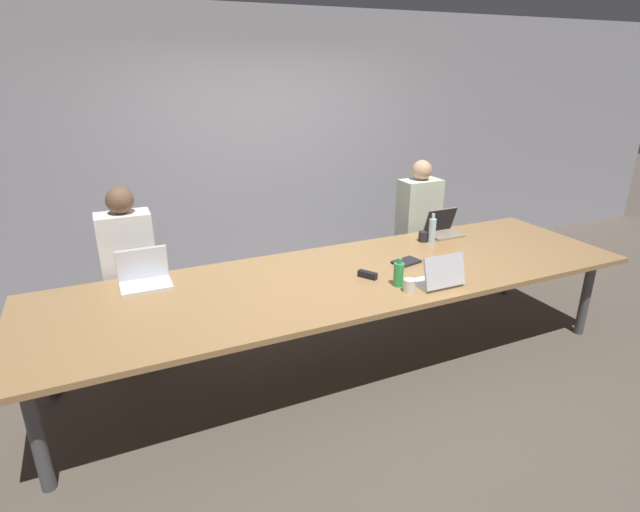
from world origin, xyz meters
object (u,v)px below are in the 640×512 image
Objects in this scene: bottle_near_midright at (399,274)px; bottle_far_right at (432,230)px; laptop_near_midright at (440,277)px; person_far_right at (417,231)px; person_far_left at (131,277)px; laptop_far_right at (442,227)px; cup_near_midright at (409,286)px; laptop_far_left at (144,275)px; stapler at (368,275)px; cup_far_right at (423,236)px.

bottle_far_right is (0.79, 0.68, 0.02)m from bottle_near_midright.
person_far_right is at bearing -119.24° from laptop_near_midright.
person_far_left is 2.79m from laptop_far_right.
cup_near_midright is (-0.26, 0.01, -0.02)m from laptop_near_midright.
person_far_right is (0.74, 1.32, -0.15)m from laptop_near_midright.
cup_near_midright is (1.76, -1.27, 0.12)m from person_far_left.
bottle_near_midright is (-0.27, 0.13, 0.02)m from laptop_near_midright.
person_far_left is 15.24× the size of cup_near_midright.
laptop_far_right reaches higher than bottle_near_midright.
stapler is (1.53, -0.58, -0.05)m from laptop_far_left.
laptop_far_left is at bearing 177.35° from bottle_far_right.
laptop_far_right is 0.27m from bottle_far_right.
bottle_near_midright is at bearing -130.20° from person_far_right.
cup_near_midright is at bearing -35.93° from person_far_left.
person_far_right is 0.60m from bottle_far_right.
bottle_near_midright is 2.31× the size of cup_far_right.
person_far_right reaches higher than bottle_near_midright.
laptop_far_left is 2.46m from bottle_far_right.
bottle_near_midright is 0.67× the size of laptop_far_right.
person_far_left is 2.18m from cup_near_midright.
person_far_left is at bearing -179.14° from person_far_right.
person_far_left is at bearing 118.01° from stapler.
bottle_far_right is (0.52, 0.80, 0.04)m from laptop_near_midright.
bottle_far_right reaches higher than laptop_near_midright.
bottle_near_midright is 1.04m from cup_far_right.
person_far_left is 9.35× the size of stapler.
laptop_far_left reaches higher than stapler.
person_far_right is at bearing 67.10° from bottle_far_right.
person_far_right is (1.00, 1.32, -0.13)m from cup_near_midright.
cup_near_midright is 1.12m from cup_far_right.
cup_near_midright is 0.07× the size of person_far_right.
laptop_near_midright is 0.96m from bottle_far_right.
cup_near_midright is 1.38m from laptop_far_right.
person_far_left is at bearing 146.50° from bottle_near_midright.
laptop_far_left is at bearing 178.66° from cup_far_right.
person_far_left is 4.49× the size of laptop_far_right.
person_far_left is 2.76m from person_far_right.
stapler is at bearing -149.28° from cup_far_right.
bottle_far_right is at bearing -2.65° from laptop_far_left.
stapler is (-1.15, -0.61, -0.05)m from laptop_far_right.
cup_far_right is at bearing -1.34° from laptop_far_left.
person_far_right is at bearing 8.93° from stapler.
cup_far_right is (-0.28, -0.09, -0.03)m from laptop_far_right.
cup_near_midright is at bearing -28.43° from laptop_far_left.
person_far_right is at bearing 52.85° from cup_near_midright.
bottle_near_midright is at bearing -141.12° from laptop_far_right.
person_far_right reaches higher than bottle_far_right.
cup_near_midright is at bearing -83.36° from bottle_near_midright.
bottle_near_midright is at bearing -25.33° from laptop_near_midright.
laptop_far_right reaches higher than stapler.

